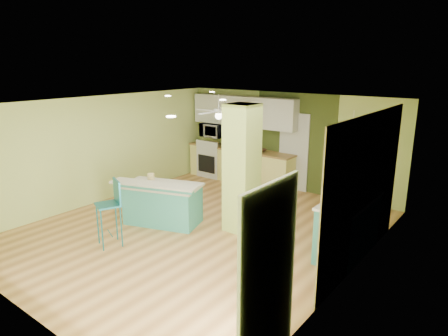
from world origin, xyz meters
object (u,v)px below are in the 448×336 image
at_px(bar_stool, 112,202).
at_px(canister, 151,178).
at_px(side_counter, 348,227).
at_px(peninsula, 162,203).
at_px(fruit_bowl, 261,150).

xyz_separation_m(bar_stool, canister, (-0.32, 1.22, 0.11)).
bearing_deg(side_counter, bar_stool, -147.33).
relative_size(peninsula, canister, 9.88).
distance_m(bar_stool, side_counter, 4.17).
height_order(peninsula, fruit_bowl, fruit_bowl).
bearing_deg(peninsula, canister, 165.48).
distance_m(peninsula, bar_stool, 1.30).
xyz_separation_m(fruit_bowl, canister, (-0.49, -3.42, -0.05)).
relative_size(peninsula, bar_stool, 1.55).
relative_size(fruit_bowl, canister, 1.57).
xyz_separation_m(side_counter, fruit_bowl, (-3.33, 2.40, 0.48)).
height_order(bar_stool, fruit_bowl, bar_stool).
relative_size(peninsula, fruit_bowl, 6.28).
xyz_separation_m(peninsula, side_counter, (3.53, 1.00, 0.06)).
bearing_deg(bar_stool, fruit_bowl, 110.98).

